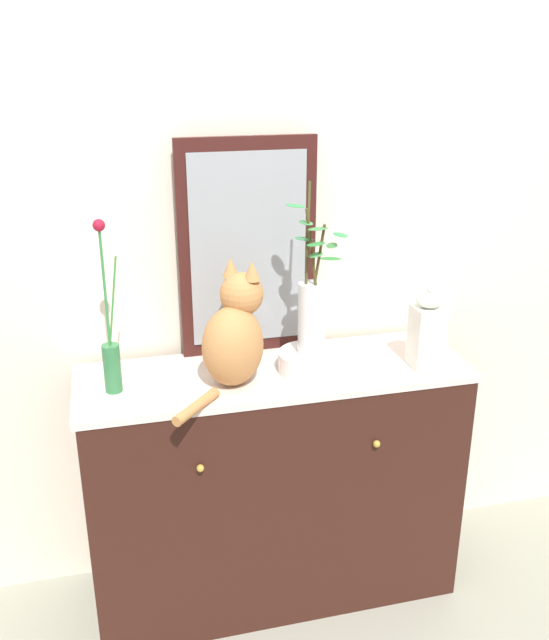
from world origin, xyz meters
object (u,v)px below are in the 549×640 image
(cat_sitting, at_px, (234,335))
(bowl_porcelain, at_px, (311,362))
(jar_lidded_porcelain, at_px, (427,331))
(vase_glass_clear, at_px, (312,311))
(sideboard, at_px, (275,485))
(mirror_leaning, at_px, (248,249))
(vase_slim_green, at_px, (111,352))

(cat_sitting, xyz_separation_m, bowl_porcelain, (0.26, 0.02, -0.13))
(bowl_porcelain, distance_m, jar_lidded_porcelain, 0.40)
(bowl_porcelain, relative_size, vase_glass_clear, 0.38)
(sideboard, height_order, cat_sitting, cat_sitting)
(sideboard, relative_size, mirror_leaning, 1.77)
(cat_sitting, bearing_deg, vase_slim_green, 175.57)
(vase_slim_green, distance_m, bowl_porcelain, 0.65)
(mirror_leaning, relative_size, vase_slim_green, 1.36)
(mirror_leaning, distance_m, bowl_porcelain, 0.43)
(bowl_porcelain, height_order, jar_lidded_porcelain, jar_lidded_porcelain)
(mirror_leaning, relative_size, jar_lidded_porcelain, 2.58)
(sideboard, distance_m, bowl_porcelain, 0.50)
(cat_sitting, xyz_separation_m, vase_slim_green, (-0.38, 0.03, -0.03))
(mirror_leaning, xyz_separation_m, cat_sitting, (-0.10, -0.24, -0.21))
(cat_sitting, height_order, bowl_porcelain, cat_sitting)
(sideboard, xyz_separation_m, mirror_leaning, (-0.05, 0.19, 0.82))
(vase_glass_clear, xyz_separation_m, jar_lidded_porcelain, (0.38, -0.06, -0.08))
(vase_slim_green, relative_size, vase_glass_clear, 0.98)
(sideboard, height_order, bowl_porcelain, bowl_porcelain)
(vase_slim_green, xyz_separation_m, bowl_porcelain, (0.64, -0.01, -0.10))
(sideboard, relative_size, cat_sitting, 3.30)
(mirror_leaning, bearing_deg, cat_sitting, -112.26)
(jar_lidded_porcelain, bearing_deg, cat_sitting, 176.60)
(bowl_porcelain, bearing_deg, sideboard, 164.02)
(mirror_leaning, xyz_separation_m, jar_lidded_porcelain, (0.54, -0.28, -0.24))
(sideboard, distance_m, vase_slim_green, 0.79)
(mirror_leaning, bearing_deg, sideboard, -76.24)
(bowl_porcelain, height_order, vase_glass_clear, vase_glass_clear)
(vase_glass_clear, bearing_deg, sideboard, 163.94)
(vase_slim_green, xyz_separation_m, vase_glass_clear, (0.64, -0.01, 0.08))
(mirror_leaning, relative_size, vase_glass_clear, 1.33)
(vase_slim_green, height_order, bowl_porcelain, vase_slim_green)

